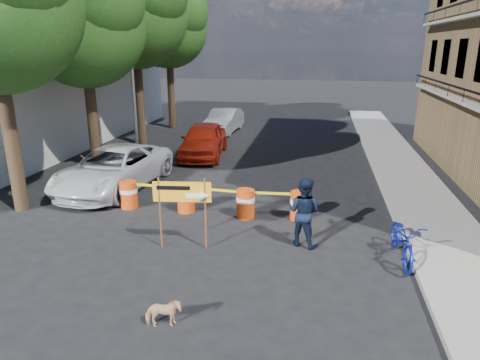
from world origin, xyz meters
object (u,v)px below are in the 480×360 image
at_px(sedan_silver, 224,121).
at_px(detour_sign, 190,197).
at_px(barrel_far_left, 129,194).
at_px(barrel_mid_left, 186,198).
at_px(bicycle, 405,221).
at_px(suv_white, 114,168).
at_px(sedan_red, 203,140).
at_px(pedestrian, 304,212).
at_px(barrel_far_right, 299,205).
at_px(dog, 163,313).
at_px(barrel_mid_right, 246,203).

bearing_deg(sedan_silver, detour_sign, -76.69).
xyz_separation_m(barrel_far_left, detour_sign, (2.87, -2.48, 0.95)).
distance_m(barrel_mid_left, bicycle, 6.65).
bearing_deg(bicycle, barrel_mid_left, 157.67).
bearing_deg(suv_white, barrel_far_left, -46.64).
xyz_separation_m(sedan_red, sedan_silver, (-0.32, 6.00, -0.08)).
height_order(barrel_mid_left, detour_sign, detour_sign).
distance_m(detour_sign, sedan_silver, 15.87).
xyz_separation_m(pedestrian, sedan_red, (-5.14, 8.91, -0.13)).
relative_size(barrel_far_right, bicycle, 0.43).
bearing_deg(detour_sign, dog, -89.70).
height_order(barrel_far_right, pedestrian, pedestrian).
distance_m(pedestrian, bicycle, 2.50).
bearing_deg(detour_sign, sedan_red, 95.92).
bearing_deg(bicycle, barrel_far_right, 137.48).
bearing_deg(detour_sign, barrel_mid_left, 102.99).
bearing_deg(suv_white, barrel_mid_left, -22.50).
bearing_deg(barrel_far_right, bicycle, -39.42).
xyz_separation_m(detour_sign, sedan_red, (-2.26, 9.64, -0.62)).
bearing_deg(bicycle, sedan_silver, 114.20).
xyz_separation_m(barrel_far_left, barrel_mid_right, (3.92, -0.13, 0.00)).
relative_size(pedestrian, sedan_silver, 0.43).
height_order(bicycle, dog, bicycle).
bearing_deg(barrel_far_right, barrel_mid_right, -175.74).
height_order(barrel_far_left, barrel_mid_left, same).
relative_size(dog, sedan_red, 0.15).
xyz_separation_m(pedestrian, suv_white, (-7.14, 3.54, -0.16)).
distance_m(barrel_far_left, bicycle, 8.52).
bearing_deg(barrel_far_left, dog, -60.25).
height_order(barrel_far_left, barrel_mid_right, same).
relative_size(barrel_mid_right, detour_sign, 0.46).
bearing_deg(detour_sign, sedan_silver, 92.09).
bearing_deg(pedestrian, bicycle, -168.69).
bearing_deg(sedan_red, dog, -83.85).
xyz_separation_m(barrel_far_right, sedan_red, (-4.96, 7.17, 0.33)).
height_order(detour_sign, pedestrian, detour_sign).
distance_m(barrel_far_left, pedestrian, 6.02).
xyz_separation_m(barrel_mid_right, dog, (-0.60, -5.67, -0.18)).
xyz_separation_m(barrel_mid_left, sedan_red, (-1.34, 7.16, 0.33)).
distance_m(detour_sign, bicycle, 5.36).
bearing_deg(sedan_red, suv_white, -116.06).
height_order(barrel_mid_left, sedan_red, sedan_red).
height_order(barrel_far_right, detour_sign, detour_sign).
relative_size(pedestrian, suv_white, 0.34).
relative_size(barrel_far_left, barrel_far_right, 1.00).
bearing_deg(barrel_mid_left, detour_sign, -69.73).
height_order(detour_sign, sedan_red, detour_sign).
height_order(barrel_far_left, bicycle, bicycle).
relative_size(pedestrian, sedan_red, 0.40).
bearing_deg(pedestrian, barrel_mid_right, -20.26).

